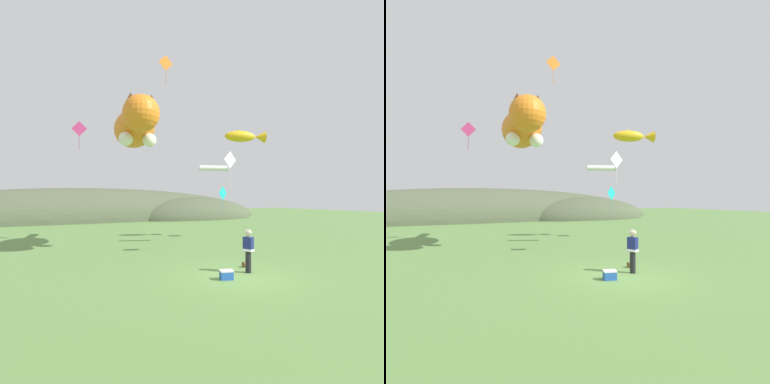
# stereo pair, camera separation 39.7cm
# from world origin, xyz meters

# --- Properties ---
(ground_plane) EXTENTS (120.00, 120.00, 0.00)m
(ground_plane) POSITION_xyz_m (0.00, 0.00, 0.00)
(ground_plane) COLOR #5B8442
(distant_hill_ridge) EXTENTS (55.12, 13.87, 8.90)m
(distant_hill_ridge) POSITION_xyz_m (2.50, 32.62, 0.00)
(distant_hill_ridge) COLOR #4C563D
(distant_hill_ridge) RESTS_ON ground
(festival_attendant) EXTENTS (0.40, 0.49, 1.77)m
(festival_attendant) POSITION_xyz_m (0.64, 0.20, 0.95)
(festival_attendant) COLOR black
(festival_attendant) RESTS_ON ground
(kite_spool) EXTENTS (0.16, 0.25, 0.25)m
(kite_spool) POSITION_xyz_m (1.11, 1.05, 0.12)
(kite_spool) COLOR olive
(kite_spool) RESTS_ON ground
(picnic_cooler) EXTENTS (0.56, 0.45, 0.36)m
(picnic_cooler) POSITION_xyz_m (-0.76, -0.23, 0.18)
(picnic_cooler) COLOR blue
(picnic_cooler) RESTS_ON ground
(kite_giant_cat) EXTENTS (3.21, 8.65, 2.64)m
(kite_giant_cat) POSITION_xyz_m (-1.85, 7.83, 7.40)
(kite_giant_cat) COLOR orange
(kite_fish_windsock) EXTENTS (3.28, 1.81, 0.98)m
(kite_fish_windsock) POSITION_xyz_m (6.83, 8.36, 7.78)
(kite_fish_windsock) COLOR gold
(kite_tube_streamer) EXTENTS (1.97, 1.05, 0.44)m
(kite_tube_streamer) POSITION_xyz_m (3.45, 7.31, 5.11)
(kite_tube_streamer) COLOR white
(kite_diamond_teal) EXTENTS (1.02, 0.47, 2.01)m
(kite_diamond_teal) POSITION_xyz_m (5.80, 9.77, 3.46)
(kite_diamond_teal) COLOR #19BFBF
(kite_diamond_pink) EXTENTS (1.01, 0.41, 1.98)m
(kite_diamond_pink) POSITION_xyz_m (-4.45, 12.74, 8.02)
(kite_diamond_pink) COLOR #E53F8C
(kite_diamond_orange) EXTENTS (1.00, 0.03, 1.90)m
(kite_diamond_orange) POSITION_xyz_m (0.29, 8.20, 11.93)
(kite_diamond_orange) COLOR orange
(kite_diamond_white) EXTENTS (0.92, 0.20, 1.83)m
(kite_diamond_white) POSITION_xyz_m (2.18, 3.67, 5.17)
(kite_diamond_white) COLOR white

